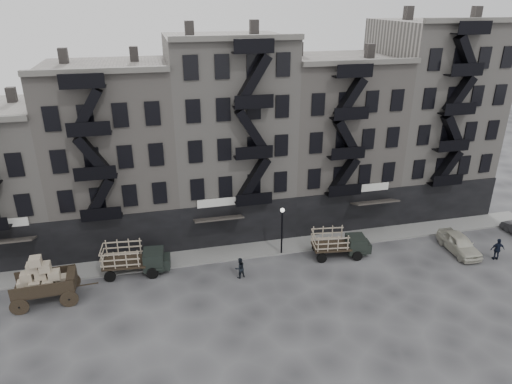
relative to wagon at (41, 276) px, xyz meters
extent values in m
plane|color=#38383A|center=(15.10, -0.35, -2.14)|extent=(140.00, 140.00, 0.00)
cube|color=slate|center=(15.10, 3.40, -2.06)|extent=(55.00, 2.50, 0.15)
cube|color=#4C4744|center=(-2.40, 9.65, 10.46)|extent=(0.70, 0.70, 1.20)
cube|color=gray|center=(5.10, 9.65, 5.36)|extent=(10.00, 10.00, 15.00)
cube|color=black|center=(5.10, 4.70, -0.14)|extent=(10.00, 0.35, 4.00)
cube|color=#595651|center=(5.10, 4.50, 13.06)|extent=(10.00, 0.50, 0.40)
cube|color=#4C4744|center=(2.10, 9.65, 13.46)|extent=(0.70, 0.70, 1.20)
cube|color=#4C4744|center=(7.60, 9.65, 13.46)|extent=(0.70, 0.70, 1.20)
cube|color=gray|center=(15.10, 9.65, 6.36)|extent=(10.00, 10.00, 17.00)
cube|color=black|center=(15.10, 4.70, -0.14)|extent=(10.00, 0.35, 4.00)
cube|color=#595651|center=(15.10, 4.50, 15.06)|extent=(10.00, 0.50, 0.40)
cube|color=#4C4744|center=(12.10, 9.65, 15.46)|extent=(0.70, 0.70, 1.20)
cube|color=#4C4744|center=(17.60, 9.65, 15.46)|extent=(0.70, 0.70, 1.20)
cube|color=gray|center=(25.10, 9.65, 5.36)|extent=(10.00, 10.00, 15.00)
cube|color=black|center=(25.10, 4.70, -0.14)|extent=(10.00, 0.35, 4.00)
cube|color=#595651|center=(25.10, 4.50, 13.06)|extent=(10.00, 0.50, 0.40)
cube|color=#4C4744|center=(22.10, 9.65, 13.46)|extent=(0.70, 0.70, 1.20)
cube|color=#4C4744|center=(27.60, 9.65, 13.46)|extent=(0.70, 0.70, 1.20)
cube|color=gray|center=(35.10, 9.65, 6.86)|extent=(10.00, 10.00, 18.00)
cube|color=black|center=(35.10, 4.70, -0.14)|extent=(10.00, 0.35, 4.00)
cube|color=#595651|center=(35.10, 4.50, 16.06)|extent=(10.00, 0.50, 0.40)
cube|color=#4C4744|center=(32.10, 9.65, 16.46)|extent=(0.70, 0.70, 1.20)
cube|color=#4C4744|center=(37.60, 9.65, 16.46)|extent=(0.70, 0.70, 1.20)
cylinder|color=black|center=(18.10, 2.25, -0.14)|extent=(0.14, 0.14, 4.00)
sphere|color=silver|center=(18.10, 2.25, 1.96)|extent=(0.36, 0.36, 0.36)
cube|color=black|center=(0.13, -0.01, -1.00)|extent=(4.17, 2.34, 0.23)
cylinder|color=black|center=(-1.41, -1.21, -1.51)|extent=(1.25, 0.17, 1.25)
cylinder|color=black|center=(-1.51, 1.05, -1.51)|extent=(1.25, 0.17, 1.25)
cylinder|color=black|center=(1.76, -1.07, -1.51)|extent=(1.25, 0.17, 1.25)
cylinder|color=black|center=(1.66, 1.20, -1.51)|extent=(1.25, 0.17, 1.25)
cube|color=black|center=(1.94, 0.08, -0.55)|extent=(0.65, 1.84, 0.91)
cube|color=black|center=(5.47, 2.30, -1.13)|extent=(3.42, 2.21, 0.17)
cube|color=black|center=(7.66, 2.10, -1.03)|extent=(1.69, 1.86, 1.44)
cube|color=black|center=(8.52, 2.01, -1.32)|extent=(0.90, 1.50, 0.86)
cylinder|color=black|center=(7.48, 1.15, -1.70)|extent=(0.88, 0.29, 0.86)
cylinder|color=black|center=(7.66, 3.06, -1.70)|extent=(0.88, 0.29, 0.86)
cylinder|color=black|center=(4.33, 1.45, -1.70)|extent=(0.88, 0.29, 0.86)
cylinder|color=black|center=(4.51, 3.36, -1.70)|extent=(0.88, 0.29, 0.86)
cube|color=black|center=(22.02, 0.99, -1.19)|extent=(3.27, 2.18, 0.16)
cube|color=black|center=(24.07, 0.72, -1.10)|extent=(1.64, 1.79, 1.35)
cube|color=black|center=(24.88, 0.62, -1.37)|extent=(0.89, 1.43, 0.81)
cylinder|color=black|center=(23.87, -0.16, -1.73)|extent=(0.83, 0.30, 0.81)
cylinder|color=black|center=(24.10, 1.63, -1.73)|extent=(0.83, 0.30, 0.81)
cylinder|color=black|center=(20.92, 0.22, -1.73)|extent=(0.83, 0.30, 0.81)
cylinder|color=black|center=(21.15, 2.01, -1.73)|extent=(0.83, 0.30, 0.81)
imported|color=#B7B4A4|center=(32.81, -0.85, -1.35)|extent=(2.05, 4.69, 1.57)
imported|color=black|center=(-0.78, 1.54, -1.24)|extent=(0.69, 0.78, 1.78)
imported|color=black|center=(14.01, -0.30, -1.30)|extent=(0.97, 0.85, 1.67)
imported|color=black|center=(35.04, -2.68, -1.19)|extent=(1.19, 0.71, 1.89)
camera|label=1|loc=(8.24, -29.52, 17.76)|focal=32.00mm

